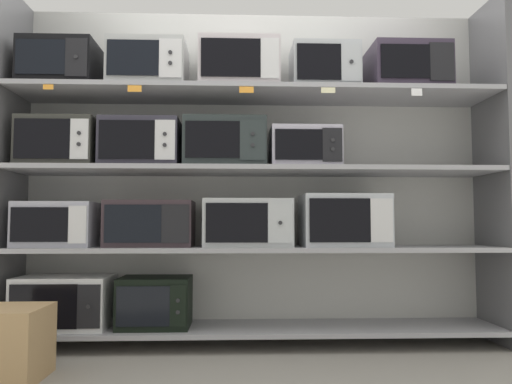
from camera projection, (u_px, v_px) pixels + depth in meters
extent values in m
cube|color=#B2B2AD|center=(255.00, 173.00, 3.55)|extent=(3.32, 0.04, 2.28)
cube|color=#5B5B5E|center=(9.00, 167.00, 3.22)|extent=(0.05, 0.49, 2.28)
cube|color=#5B5B5E|center=(494.00, 170.00, 3.34)|extent=(0.05, 0.49, 2.28)
cube|color=#99999E|center=(256.00, 329.00, 3.21)|extent=(3.12, 0.49, 0.03)
cube|color=silver|center=(65.00, 302.00, 3.18)|extent=(0.57, 0.37, 0.32)
cube|color=black|center=(43.00, 307.00, 2.98)|extent=(0.40, 0.01, 0.27)
cube|color=black|center=(89.00, 306.00, 3.00)|extent=(0.14, 0.01, 0.26)
cylinder|color=#262628|center=(88.00, 307.00, 2.99)|extent=(0.02, 0.01, 0.02)
cube|color=black|center=(155.00, 302.00, 3.20)|extent=(0.45, 0.34, 0.32)
cube|color=black|center=(143.00, 306.00, 3.02)|extent=(0.32, 0.01, 0.24)
cube|color=black|center=(178.00, 306.00, 3.03)|extent=(0.10, 0.01, 0.25)
cylinder|color=#262628|center=(178.00, 312.00, 3.02)|extent=(0.02, 0.01, 0.02)
cylinder|color=#262628|center=(178.00, 301.00, 3.02)|extent=(0.02, 0.01, 0.02)
cube|color=beige|center=(42.00, 346.00, 2.91)|extent=(0.09, 0.00, 0.04)
cube|color=#99999E|center=(256.00, 249.00, 3.25)|extent=(3.12, 0.49, 0.03)
cube|color=#A0A0AE|center=(59.00, 225.00, 3.21)|extent=(0.48, 0.38, 0.28)
cube|color=black|center=(39.00, 225.00, 3.01)|extent=(0.34, 0.01, 0.21)
cube|color=silver|center=(77.00, 225.00, 3.02)|extent=(0.11, 0.01, 0.23)
cube|color=#33272B|center=(151.00, 224.00, 3.23)|extent=(0.55, 0.34, 0.30)
cube|color=black|center=(133.00, 224.00, 3.05)|extent=(0.35, 0.01, 0.23)
cube|color=black|center=(175.00, 224.00, 3.07)|extent=(0.17, 0.01, 0.24)
cube|color=#B1B6B7|center=(248.00, 223.00, 3.26)|extent=(0.57, 0.37, 0.31)
cube|color=black|center=(237.00, 223.00, 3.07)|extent=(0.38, 0.01, 0.24)
cube|color=#B1B6B7|center=(280.00, 223.00, 3.08)|extent=(0.15, 0.01, 0.25)
cylinder|color=#262628|center=(280.00, 223.00, 3.07)|extent=(0.02, 0.01, 0.02)
cube|color=#B0B6BC|center=(343.00, 221.00, 3.28)|extent=(0.55, 0.40, 0.34)
cube|color=black|center=(340.00, 220.00, 3.07)|extent=(0.38, 0.01, 0.27)
cube|color=silver|center=(382.00, 220.00, 3.08)|extent=(0.14, 0.01, 0.27)
cube|color=#99999E|center=(256.00, 171.00, 3.28)|extent=(3.12, 0.49, 0.03)
cube|color=#31312C|center=(61.00, 144.00, 3.24)|extent=(0.48, 0.37, 0.31)
cube|color=black|center=(42.00, 139.00, 3.05)|extent=(0.34, 0.01, 0.25)
cube|color=silver|center=(79.00, 139.00, 3.06)|extent=(0.11, 0.01, 0.25)
cylinder|color=#262628|center=(79.00, 144.00, 3.05)|extent=(0.02, 0.01, 0.02)
cylinder|color=#262628|center=(79.00, 133.00, 3.05)|extent=(0.02, 0.01, 0.02)
cube|color=#302E3A|center=(142.00, 144.00, 3.26)|extent=(0.50, 0.35, 0.31)
cube|color=black|center=(127.00, 139.00, 3.08)|extent=(0.34, 0.01, 0.24)
cube|color=silver|center=(165.00, 140.00, 3.09)|extent=(0.12, 0.01, 0.25)
cylinder|color=#262628|center=(165.00, 145.00, 3.08)|extent=(0.02, 0.01, 0.02)
cylinder|color=#262628|center=(165.00, 134.00, 3.08)|extent=(0.02, 0.01, 0.02)
cube|color=#272E2E|center=(225.00, 144.00, 3.28)|extent=(0.53, 0.35, 0.32)
cube|color=black|center=(213.00, 139.00, 3.10)|extent=(0.34, 0.01, 0.23)
cube|color=#272E2E|center=(253.00, 140.00, 3.11)|extent=(0.16, 0.01, 0.25)
cylinder|color=#262628|center=(253.00, 145.00, 3.10)|extent=(0.02, 0.01, 0.02)
cylinder|color=#262628|center=(253.00, 134.00, 3.11)|extent=(0.02, 0.01, 0.02)
cube|color=#B7B2C4|center=(304.00, 149.00, 3.30)|extent=(0.45, 0.33, 0.27)
cube|color=black|center=(299.00, 144.00, 3.13)|extent=(0.30, 0.01, 0.19)
cube|color=black|center=(332.00, 145.00, 3.14)|extent=(0.12, 0.01, 0.21)
cylinder|color=#262628|center=(333.00, 149.00, 3.13)|extent=(0.02, 0.01, 0.02)
cylinder|color=#262628|center=(333.00, 140.00, 3.13)|extent=(0.02, 0.01, 0.02)
cube|color=#99999E|center=(256.00, 94.00, 3.31)|extent=(3.12, 0.49, 0.03)
cube|color=black|center=(62.00, 67.00, 3.28)|extent=(0.46, 0.40, 0.30)
cube|color=black|center=(40.00, 57.00, 3.07)|extent=(0.30, 0.01, 0.22)
cube|color=black|center=(76.00, 57.00, 3.08)|extent=(0.13, 0.01, 0.24)
cylinder|color=#262628|center=(76.00, 57.00, 3.07)|extent=(0.02, 0.01, 0.02)
cube|color=#A4A6A4|center=(149.00, 68.00, 3.30)|extent=(0.49, 0.39, 0.31)
cube|color=black|center=(133.00, 58.00, 3.09)|extent=(0.32, 0.01, 0.22)
cube|color=silver|center=(170.00, 58.00, 3.10)|extent=(0.14, 0.01, 0.25)
cylinder|color=#262628|center=(170.00, 63.00, 3.09)|extent=(0.02, 0.01, 0.02)
cylinder|color=#262628|center=(170.00, 52.00, 3.10)|extent=(0.02, 0.01, 0.02)
cube|color=#BDB3B6|center=(239.00, 68.00, 3.32)|extent=(0.52, 0.41, 0.32)
cube|color=black|center=(231.00, 57.00, 3.11)|extent=(0.37, 0.01, 0.24)
cube|color=silver|center=(270.00, 58.00, 3.12)|extent=(0.12, 0.01, 0.25)
cube|color=#A3A7AA|center=(324.00, 70.00, 3.34)|extent=(0.44, 0.33, 0.31)
cube|color=black|center=(319.00, 62.00, 3.17)|extent=(0.28, 0.01, 0.23)
cube|color=#A3A7AA|center=(351.00, 62.00, 3.18)|extent=(0.13, 0.01, 0.24)
cylinder|color=#262628|center=(352.00, 62.00, 3.17)|extent=(0.02, 0.01, 0.02)
cube|color=#332A3A|center=(406.00, 71.00, 3.37)|extent=(0.50, 0.39, 0.31)
cube|color=black|center=(406.00, 61.00, 3.16)|extent=(0.31, 0.01, 0.22)
cube|color=black|center=(442.00, 62.00, 3.17)|extent=(0.16, 0.01, 0.25)
cube|color=orange|center=(48.00, 87.00, 3.01)|extent=(0.06, 0.00, 0.03)
cube|color=orange|center=(135.00, 89.00, 3.03)|extent=(0.08, 0.00, 0.04)
cube|color=orange|center=(246.00, 90.00, 3.06)|extent=(0.09, 0.00, 0.04)
cube|color=beige|center=(328.00, 90.00, 3.08)|extent=(0.09, 0.00, 0.03)
cube|color=white|center=(417.00, 92.00, 3.10)|extent=(0.07, 0.00, 0.05)
cube|color=tan|center=(5.00, 344.00, 2.49)|extent=(0.37, 0.37, 0.36)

